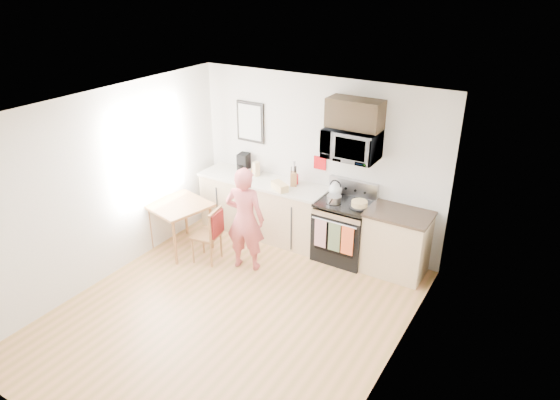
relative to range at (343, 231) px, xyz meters
The scene contains 28 objects.
floor 2.12m from the range, 107.69° to the right, with size 4.60×4.60×0.00m, color #9F773D.
back_wall 1.12m from the range, 152.75° to the left, with size 4.00×0.04×2.60m, color beige.
front_wall 4.41m from the range, 98.38° to the right, with size 4.00×0.04×2.60m, color beige.
left_wall 3.40m from the range, 143.09° to the right, with size 0.04×4.60×2.60m, color beige.
right_wall 2.55m from the range, 55.26° to the right, with size 0.04×4.60×2.60m, color beige.
ceiling 3.00m from the range, 107.69° to the right, with size 4.00×4.60×0.04m, color white.
window 3.06m from the range, 155.62° to the right, with size 0.06×1.40×1.50m.
cabinet_left 1.43m from the range, behind, with size 2.10×0.60×0.90m, color tan.
countertop_left 1.51m from the range, behind, with size 2.14×0.64×0.04m, color beige.
cabinet_right 0.80m from the range, ahead, with size 0.84×0.60×0.90m, color tan.
countertop_right 0.93m from the range, ahead, with size 0.88×0.64×0.04m, color black.
range is the anchor object (origin of this frame).
microwave 1.33m from the range, 90.06° to the left, with size 0.76×0.51×0.42m, color #A7A6AB.
upper_cabinet 1.75m from the range, 90.04° to the left, with size 0.76×0.35×0.40m, color black.
wall_art 2.27m from the range, behind, with size 0.50×0.04×0.65m.
wall_trivet 1.09m from the range, 151.92° to the left, with size 0.20×0.02×0.20m, color #A60E13.
person 1.49m from the range, 138.56° to the right, with size 0.56×0.37×1.55m, color #B93532.
dining_table 2.49m from the range, 155.03° to the right, with size 0.85×0.85×0.76m.
chair 1.92m from the range, 144.95° to the right, with size 0.45×0.41×0.85m.
knife_block 1.10m from the range, behind, with size 0.10×0.13×0.21m, color brown.
utensil_crock 1.15m from the range, behind, with size 0.12×0.12×0.37m.
fruit_bowl 1.78m from the range, behind, with size 0.30×0.30×0.11m.
milk_carton 1.74m from the range, behind, with size 0.09×0.09×0.24m, color tan.
coffee_maker 2.03m from the range, behind, with size 0.19×0.26×0.29m.
bread_bag 1.16m from the range, behind, with size 0.30×0.14×0.11m, color #D8BA71.
cake 0.59m from the range, 15.56° to the right, with size 0.28×0.28×0.09m.
kettle 0.64m from the range, 155.00° to the left, with size 0.20×0.20×0.25m.
pot 0.57m from the range, 137.22° to the right, with size 0.21×0.36×0.11m.
Camera 1 is at (3.18, -4.05, 3.97)m, focal length 32.00 mm.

